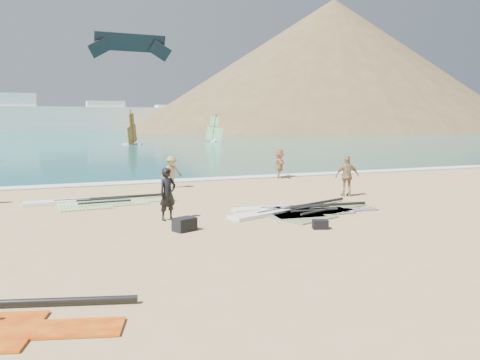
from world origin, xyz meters
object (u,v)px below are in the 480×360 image
object	(u,v)px
rig_green	(90,202)
person_wetsuit	(168,194)
rig_grey	(295,210)
beachgoer_back	(347,176)
beachgoer_right	(280,164)
gear_bag_near	(185,224)
rig_orange	(294,212)
beachgoer_mid	(172,172)
gear_bag_far	(320,224)

from	to	relation	value
rig_green	person_wetsuit	size ratio (longest dim) A/B	3.43
person_wetsuit	rig_grey	bearing A→B (deg)	-26.25
beachgoer_back	beachgoer_right	bearing A→B (deg)	-76.86
beachgoer_right	rig_grey	bearing A→B (deg)	-178.06
gear_bag_near	rig_orange	bearing A→B (deg)	14.97
rig_grey	beachgoer_right	bearing A→B (deg)	71.67
beachgoer_mid	rig_green	bearing A→B (deg)	-146.44
rig_grey	gear_bag_far	bearing A→B (deg)	-97.05
rig_orange	gear_bag_far	distance (m)	2.43
gear_bag_far	beachgoer_back	size ratio (longest dim) A/B	0.26
person_wetsuit	beachgoer_right	world-z (taller)	person_wetsuit
rig_grey	beachgoer_mid	size ratio (longest dim) A/B	3.36
rig_green	beachgoer_back	world-z (taller)	beachgoer_back
rig_grey	person_wetsuit	size ratio (longest dim) A/B	3.06
rig_grey	beachgoer_back	world-z (taller)	beachgoer_back
rig_orange	beachgoer_mid	bearing A→B (deg)	88.01
gear_bag_far	person_wetsuit	bearing A→B (deg)	143.44
beachgoer_back	rig_grey	bearing A→B (deg)	46.42
gear_bag_far	rig_green	bearing A→B (deg)	130.74
gear_bag_near	person_wetsuit	world-z (taller)	person_wetsuit
rig_orange	gear_bag_far	xyz separation A→B (m)	(-0.36, -2.40, 0.09)
gear_bag_far	beachgoer_right	xyz separation A→B (m)	(4.65, 12.17, 0.70)
beachgoer_back	beachgoer_right	xyz separation A→B (m)	(0.25, 7.12, -0.05)
gear_bag_far	beachgoer_mid	bearing A→B (deg)	101.72
beachgoer_mid	rig_grey	bearing A→B (deg)	-74.42
rig_orange	beachgoer_back	bearing A→B (deg)	13.72
person_wetsuit	beachgoer_right	distance (m)	12.63
rig_orange	beachgoer_right	world-z (taller)	beachgoer_right
rig_green	beachgoer_mid	size ratio (longest dim) A/B	3.77
beachgoer_mid	beachgoer_back	size ratio (longest dim) A/B	0.89
rig_grey	rig_green	bearing A→B (deg)	151.48
rig_orange	beachgoer_right	distance (m)	10.69
rig_green	gear_bag_far	xyz separation A→B (m)	(6.24, -7.24, 0.09)
rig_grey	beachgoer_right	world-z (taller)	beachgoer_right
rig_green	beachgoer_right	size ratio (longest dim) A/B	3.56
rig_grey	beachgoer_back	distance (m)	4.54
rig_orange	gear_bag_near	distance (m)	4.44
gear_bag_near	beachgoer_right	distance (m)	13.89
gear_bag_near	beachgoer_back	distance (m)	9.17
gear_bag_far	rig_grey	bearing A→B (deg)	77.96
person_wetsuit	beachgoer_right	xyz separation A→B (m)	(8.68, 9.18, -0.03)
rig_orange	gear_bag_near	xyz separation A→B (m)	(-4.29, -1.15, 0.15)
gear_bag_near	beachgoer_right	bearing A→B (deg)	51.84
person_wetsuit	beachgoer_back	world-z (taller)	beachgoer_back
rig_grey	rig_green	size ratio (longest dim) A/B	0.89
beachgoer_back	beachgoer_right	size ratio (longest dim) A/B	1.06
gear_bag_far	beachgoer_mid	world-z (taller)	beachgoer_mid
gear_bag_far	person_wetsuit	xyz separation A→B (m)	(-4.03, 2.99, 0.74)
rig_green	beachgoer_back	distance (m)	10.89
gear_bag_near	gear_bag_far	size ratio (longest dim) A/B	1.38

